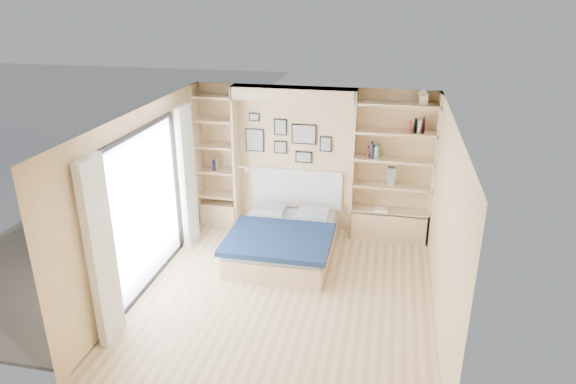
# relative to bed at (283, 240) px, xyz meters

# --- Properties ---
(ground) EXTENTS (4.50, 4.50, 0.00)m
(ground) POSITION_rel_bed_xyz_m (0.27, -1.12, -0.26)
(ground) COLOR #D4BA84
(ground) RESTS_ON ground
(room_shell) EXTENTS (4.50, 4.50, 4.50)m
(room_shell) POSITION_rel_bed_xyz_m (-0.12, 0.40, 0.81)
(room_shell) COLOR #E5BC8A
(room_shell) RESTS_ON ground
(bed) EXTENTS (1.59, 2.10, 1.07)m
(bed) POSITION_rel_bed_xyz_m (0.00, 0.00, 0.00)
(bed) COLOR beige
(bed) RESTS_ON ground
(photo_gallery) EXTENTS (1.48, 0.02, 0.82)m
(photo_gallery) POSITION_rel_bed_xyz_m (-0.18, 1.10, 1.34)
(photo_gallery) COLOR black
(photo_gallery) RESTS_ON ground
(reading_lamps) EXTENTS (1.92, 0.12, 0.15)m
(reading_lamps) POSITION_rel_bed_xyz_m (-0.03, 0.88, 0.84)
(reading_lamps) COLOR silver
(reading_lamps) RESTS_ON ground
(shelf_decor) EXTENTS (3.52, 0.23, 2.03)m
(shelf_decor) POSITION_rel_bed_xyz_m (1.38, 0.94, 1.43)
(shelf_decor) COLOR #A51E1E
(shelf_decor) RESTS_ON ground
(deck) EXTENTS (3.20, 4.00, 0.05)m
(deck) POSITION_rel_bed_xyz_m (-3.33, -1.12, -0.26)
(deck) COLOR brown
(deck) RESTS_ON ground
(deck_chair) EXTENTS (0.71, 0.86, 0.75)m
(deck_chair) POSITION_rel_bed_xyz_m (-3.47, -0.58, 0.09)
(deck_chair) COLOR tan
(deck_chair) RESTS_ON ground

